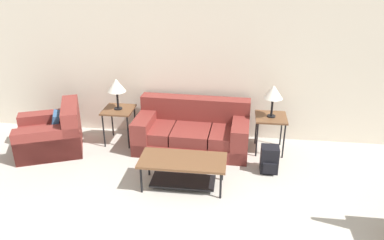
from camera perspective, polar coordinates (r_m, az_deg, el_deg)
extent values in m
cube|color=silver|center=(6.58, 3.59, 8.05)|extent=(9.05, 0.06, 2.60)
cube|color=maroon|center=(6.48, 0.02, -3.49)|extent=(1.94, 1.01, 0.22)
cube|color=maroon|center=(6.49, -5.57, -1.49)|extent=(0.65, 0.87, 0.20)
cube|color=maroon|center=(6.37, 0.00, -1.89)|extent=(0.65, 0.87, 0.20)
cube|color=maroon|center=(6.31, 5.72, -2.29)|extent=(0.65, 0.87, 0.20)
cube|color=maroon|center=(6.57, 0.51, 1.82)|extent=(1.92, 0.33, 0.40)
cube|color=maroon|center=(6.57, -7.02, -1.54)|extent=(0.31, 0.95, 0.58)
cube|color=maroon|center=(6.33, 7.34, -2.56)|extent=(0.31, 0.95, 0.58)
cube|color=maroon|center=(6.84, -20.79, -2.76)|extent=(1.31, 1.28, 0.40)
cube|color=maroon|center=(6.65, -18.02, 0.66)|extent=(0.61, 0.99, 0.40)
cube|color=maroon|center=(7.13, -20.69, -0.96)|extent=(1.05, 0.63, 0.56)
cube|color=maroon|center=(6.50, -21.10, -3.47)|extent=(1.05, 0.63, 0.56)
cube|color=#33567F|center=(6.71, -20.07, -0.36)|extent=(0.30, 0.39, 0.36)
cube|color=brown|center=(5.32, -1.42, -6.17)|extent=(1.23, 0.58, 0.04)
cylinder|color=black|center=(5.35, -7.75, -9.02)|extent=(0.03, 0.03, 0.41)
cylinder|color=black|center=(5.20, 4.39, -9.92)|extent=(0.03, 0.03, 0.41)
cylinder|color=black|center=(5.73, -6.60, -6.55)|extent=(0.03, 0.03, 0.41)
cylinder|color=black|center=(5.58, 4.66, -7.31)|extent=(0.03, 0.03, 0.41)
cube|color=black|center=(5.50, -1.38, -9.29)|extent=(0.93, 0.41, 0.02)
cube|color=brown|center=(6.63, -11.15, 1.55)|extent=(0.51, 0.54, 0.03)
cylinder|color=black|center=(6.63, -13.31, -1.66)|extent=(0.03, 0.03, 0.60)
cylinder|color=black|center=(6.50, -9.71, -1.89)|extent=(0.03, 0.03, 0.60)
cylinder|color=black|center=(7.02, -12.07, -0.07)|extent=(0.03, 0.03, 0.60)
cylinder|color=black|center=(6.89, -8.66, -0.25)|extent=(0.03, 0.03, 0.60)
cube|color=brown|center=(6.34, 11.95, 0.40)|extent=(0.51, 0.54, 0.03)
cylinder|color=black|center=(6.25, 9.86, -3.00)|extent=(0.03, 0.03, 0.60)
cylinder|color=black|center=(6.29, 13.81, -3.18)|extent=(0.03, 0.03, 0.60)
cylinder|color=black|center=(6.66, 9.74, -1.23)|extent=(0.03, 0.03, 0.60)
cylinder|color=black|center=(6.69, 13.45, -1.42)|extent=(0.03, 0.03, 0.60)
cylinder|color=black|center=(6.62, -11.17, 1.74)|extent=(0.14, 0.14, 0.02)
cylinder|color=black|center=(6.56, -11.28, 3.05)|extent=(0.04, 0.04, 0.31)
cone|color=white|center=(6.48, -11.46, 5.23)|extent=(0.31, 0.31, 0.22)
cylinder|color=black|center=(6.33, 11.97, 0.60)|extent=(0.14, 0.14, 0.02)
cylinder|color=black|center=(6.27, 12.10, 1.96)|extent=(0.04, 0.04, 0.31)
cone|color=white|center=(6.17, 12.30, 4.23)|extent=(0.31, 0.31, 0.22)
cube|color=black|center=(5.90, 11.71, -5.86)|extent=(0.27, 0.24, 0.42)
cube|color=black|center=(5.83, 11.72, -7.25)|extent=(0.20, 0.05, 0.17)
cylinder|color=black|center=(6.01, 10.94, -5.00)|extent=(0.02, 0.02, 0.32)
cylinder|color=black|center=(6.02, 12.35, -5.06)|extent=(0.02, 0.02, 0.32)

